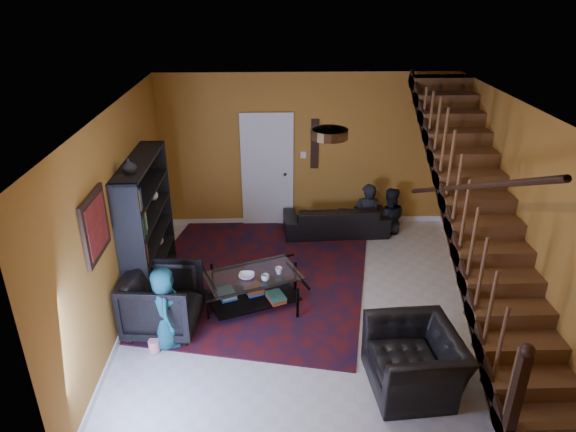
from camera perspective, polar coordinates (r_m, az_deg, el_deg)
name	(u,v)px	position (r m, az deg, el deg)	size (l,w,h in m)	color
floor	(317,306)	(7.41, 3.23, -9.95)	(5.50, 5.50, 0.00)	beige
room	(230,258)	(8.51, -6.51, -4.65)	(5.50, 5.50, 5.50)	#AC6A26
staircase	(480,215)	(7.21, 20.56, 0.13)	(0.95, 5.02, 3.18)	brown
bookshelf	(148,229)	(7.62, -15.31, -1.38)	(0.35, 1.80, 2.00)	black
door	(267,172)	(9.34, -2.31, 4.86)	(0.82, 0.05, 2.05)	silver
framed_picture	(95,226)	(6.04, -20.63, -1.02)	(0.04, 0.74, 0.74)	maroon
wall_hanging	(315,144)	(9.21, 2.99, 7.99)	(0.14, 0.03, 0.90)	black
ceiling_fixture	(329,134)	(5.49, 4.62, 9.09)	(0.40, 0.40, 0.10)	#3F2814
rug	(255,276)	(8.07, -3.66, -6.66)	(3.33, 3.81, 0.02)	#480E0D
sofa	(336,219)	(9.31, 5.33, -0.34)	(1.86, 0.73, 0.54)	black
armchair_left	(163,301)	(6.94, -13.71, -9.15)	(0.90, 0.93, 0.85)	black
armchair_right	(414,360)	(6.12, 13.83, -15.28)	(1.08, 0.94, 0.70)	black
person_adult_a	(367,219)	(9.45, 8.72, -0.34)	(0.50, 0.33, 1.38)	black
person_adult_b	(388,221)	(9.55, 11.09, -0.54)	(0.63, 0.49, 1.29)	black
person_child	(165,308)	(6.59, -13.49, -9.89)	(0.53, 0.35, 1.09)	#165056
coffee_table	(253,288)	(7.28, -3.89, -7.93)	(1.46, 1.17, 0.49)	black
cup_a	(265,278)	(7.02, -2.54, -6.88)	(0.11, 0.11, 0.09)	#999999
cup_b	(279,271)	(7.17, -1.05, -6.10)	(0.10, 0.10, 0.09)	#999999
bowl	(247,276)	(7.11, -4.62, -6.67)	(0.22, 0.22, 0.05)	#999999
vase	(129,166)	(6.75, -17.27, 5.36)	(0.18, 0.18, 0.19)	#999999
popcorn_bucket	(154,346)	(6.75, -14.65, -13.76)	(0.14, 0.14, 0.16)	red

